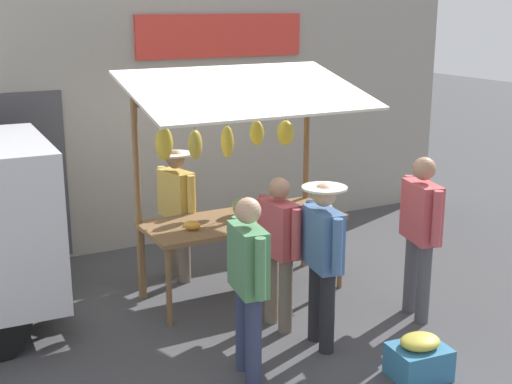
% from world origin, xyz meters
% --- Properties ---
extents(ground_plane, '(40.00, 40.00, 0.00)m').
position_xyz_m(ground_plane, '(0.00, 0.00, 0.00)').
color(ground_plane, '#424244').
extents(street_backdrop, '(9.00, 0.30, 3.40)m').
position_xyz_m(street_backdrop, '(0.04, -2.20, 1.70)').
color(street_backdrop, '#9E998E').
rests_on(street_backdrop, ground).
extents(market_stall, '(2.50, 1.46, 2.50)m').
position_xyz_m(market_stall, '(-0.01, -0.04, 1.54)').
color(market_stall, brown).
rests_on(market_stall, ground).
extents(vendor_with_sunhat, '(0.40, 0.66, 1.55)m').
position_xyz_m(vendor_with_sunhat, '(0.48, -0.75, 0.91)').
color(vendor_with_sunhat, '#726656').
rests_on(vendor_with_sunhat, ground).
extents(shopper_with_shopping_bag, '(0.25, 0.67, 1.55)m').
position_xyz_m(shopper_with_shopping_bag, '(0.08, 0.93, 0.89)').
color(shopper_with_shopping_bag, '#726656').
rests_on(shopper_with_shopping_bag, ground).
extents(shopper_with_ponytail, '(0.29, 0.69, 1.62)m').
position_xyz_m(shopper_with_ponytail, '(0.80, 1.65, 0.94)').
color(shopper_with_ponytail, navy).
rests_on(shopper_with_ponytail, ground).
extents(shopper_in_striped_shirt, '(0.34, 0.70, 1.70)m').
position_xyz_m(shopper_in_striped_shirt, '(-1.29, 1.41, 0.99)').
color(shopper_in_striped_shirt, '#4C4C51').
rests_on(shopper_in_striped_shirt, ground).
extents(shopper_in_grey_tee, '(0.41, 0.68, 1.60)m').
position_xyz_m(shopper_in_grey_tee, '(-0.07, 1.47, 0.94)').
color(shopper_in_grey_tee, '#232328').
rests_on(shopper_in_grey_tee, ground).
extents(produce_crate_near, '(0.52, 0.44, 0.40)m').
position_xyz_m(produce_crate_near, '(-0.50, 2.37, 0.18)').
color(produce_crate_near, teal).
rests_on(produce_crate_near, ground).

